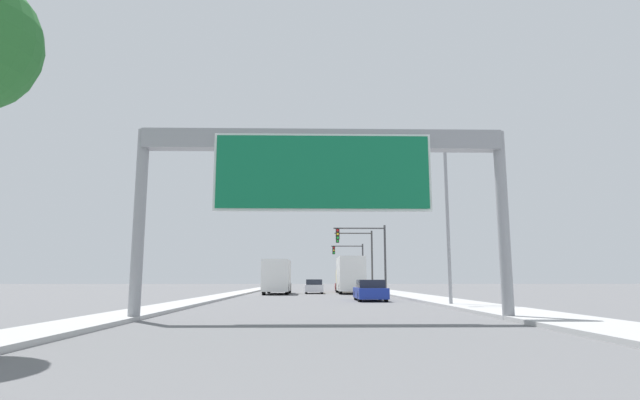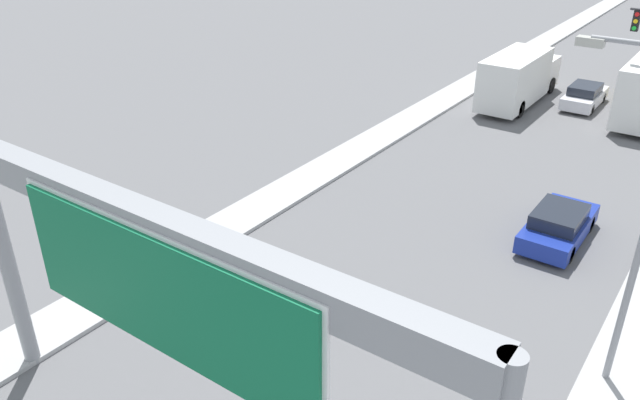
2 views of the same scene
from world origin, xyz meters
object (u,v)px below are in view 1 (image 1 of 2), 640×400
Objects in this scene: truck_box_primary at (350,275)px; street_lamp_right at (442,205)px; truck_box_secondary at (277,277)px; traffic_light_near_intersection at (369,247)px; sign_gantry at (323,167)px; traffic_light_far_intersection at (353,259)px; car_mid_center at (370,291)px; car_far_left at (343,285)px; traffic_light_mid_block at (361,251)px; car_mid_left at (314,287)px.

street_lamp_right is at bearing -82.46° from truck_box_primary.
truck_box_secondary is at bearing 114.81° from street_lamp_right.
traffic_light_near_intersection reaches higher than truck_box_secondary.
truck_box_secondary is at bearing 96.55° from sign_gantry.
sign_gantry reaches higher than traffic_light_far_intersection.
street_lamp_right reaches higher than car_mid_center.
car_far_left is 4.65m from traffic_light_mid_block.
truck_box_primary is at bearing -95.85° from traffic_light_far_intersection.
traffic_light_mid_block reaches higher than car_mid_center.
truck_box_primary is 8.93m from traffic_light_mid_block.
street_lamp_right is (3.07, -23.23, 3.55)m from truck_box_primary.
sign_gantry is 32.63m from car_mid_left.
sign_gantry reaches higher than truck_box_secondary.
truck_box_secondary is 1.23× the size of traffic_light_mid_block.
truck_box_primary is at bearing 11.60° from truck_box_secondary.
truck_box_secondary is at bearing 114.93° from car_mid_center.
traffic_light_near_intersection is at bearing -2.23° from truck_box_secondary.
sign_gantry is 30.58m from traffic_light_near_intersection.
traffic_light_far_intersection reaches higher than car_mid_center.
traffic_light_near_intersection reaches higher than car_mid_left.
traffic_light_far_intersection is at bearing 65.73° from truck_box_secondary.
traffic_light_mid_block is at bearing 76.68° from truck_box_primary.
sign_gantry is 2.04× the size of traffic_light_near_intersection.
car_mid_center is at bearing -90.00° from truck_box_primary.
sign_gantry is at bearing -96.26° from truck_box_primary.
traffic_light_near_intersection is (5.19, 30.13, -0.93)m from sign_gantry.
traffic_light_near_intersection is at bearing 80.23° from sign_gantry.
street_lamp_right is (6.57, 8.67, -0.03)m from sign_gantry.
car_mid_center is 17.25m from car_mid_left.
sign_gantry is 2.18× the size of traffic_light_far_intersection.
traffic_light_mid_block reaches higher than sign_gantry.
car_mid_center is 26.17m from car_far_left.
traffic_light_far_intersection is at bearing 91.67° from street_lamp_right.
truck_box_primary is (3.50, -0.39, 1.12)m from car_mid_left.
truck_box_secondary is 9.14m from traffic_light_near_intersection.
street_lamp_right is at bearing -65.46° from car_mid_center.
traffic_light_mid_block reaches higher than car_far_left.
car_mid_left is (-3.50, 16.89, 0.00)m from car_mid_center.
car_far_left is at bearing 95.34° from street_lamp_right.
car_far_left reaches higher than car_mid_left.
traffic_light_mid_block is 0.76× the size of street_lamp_right.
truck_box_secondary is at bearing -152.40° from car_mid_left.
car_mid_left is 0.47× the size of street_lamp_right.
street_lamp_right reaches higher than car_far_left.
traffic_light_mid_block is 10.01m from traffic_light_far_intersection.
car_far_left is at bearing 98.38° from traffic_light_near_intersection.
car_far_left is 0.52× the size of truck_box_primary.
truck_box_primary reaches higher than truck_box_secondary.
truck_box_secondary is (-7.00, -1.44, -0.17)m from truck_box_primary.
truck_box_primary is 1.33× the size of traffic_light_near_intersection.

